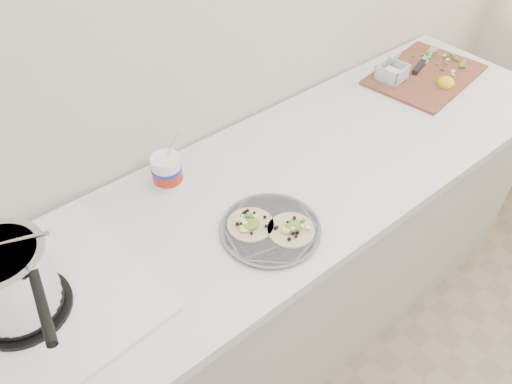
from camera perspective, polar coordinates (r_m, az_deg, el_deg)
counter at (r=1.86m, az=0.82°, el=-9.51°), size 2.44×0.66×0.90m
stove at (r=1.29m, az=-25.84°, el=-10.16°), size 0.59×0.55×0.26m
taco_plate at (r=1.38m, az=1.68°, el=-4.03°), size 0.28×0.28×0.04m
tub at (r=1.51m, az=-10.07°, el=2.66°), size 0.09×0.09×0.21m
cutboard at (r=2.15m, az=18.45°, el=12.88°), size 0.50×0.39×0.07m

